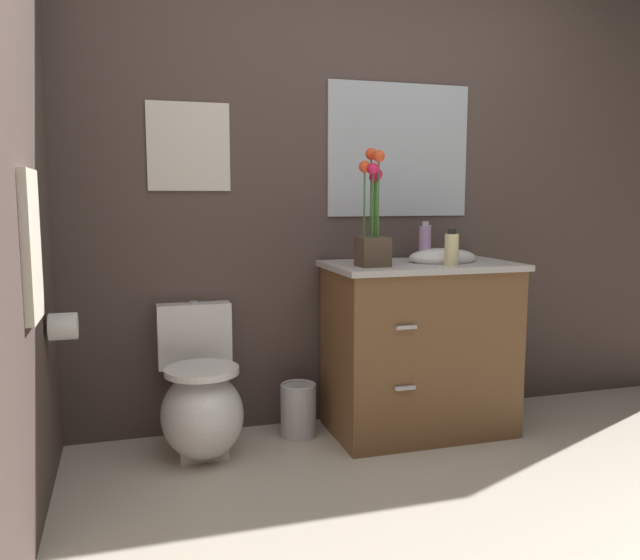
# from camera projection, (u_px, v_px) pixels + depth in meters

# --- Properties ---
(wall_back) EXTENTS (4.60, 0.05, 2.50)m
(wall_back) POSITION_uv_depth(u_px,v_px,m) (385.00, 188.00, 3.47)
(wall_back) COLOR #4C3D38
(wall_back) RESTS_ON ground_plane
(wall_left) EXTENTS (0.05, 4.40, 2.50)m
(wall_left) POSITION_uv_depth(u_px,v_px,m) (1.00, 181.00, 1.91)
(wall_left) COLOR #4C3D38
(wall_left) RESTS_ON ground_plane
(toilet) EXTENTS (0.38, 0.59, 0.69)m
(toilet) POSITION_uv_depth(u_px,v_px,m) (201.00, 403.00, 3.02)
(toilet) COLOR white
(toilet) RESTS_ON ground_plane
(vanity_cabinet) EXTENTS (0.94, 0.56, 1.05)m
(vanity_cabinet) POSITION_uv_depth(u_px,v_px,m) (420.00, 345.00, 3.29)
(vanity_cabinet) COLOR brown
(vanity_cabinet) RESTS_ON ground_plane
(flower_vase) EXTENTS (0.14, 0.14, 0.56)m
(flower_vase) POSITION_uv_depth(u_px,v_px,m) (373.00, 227.00, 3.03)
(flower_vase) COLOR #4C3D2D
(flower_vase) RESTS_ON vanity_cabinet
(soap_bottle) EXTENTS (0.07, 0.07, 0.18)m
(soap_bottle) POSITION_uv_depth(u_px,v_px,m) (452.00, 249.00, 3.08)
(soap_bottle) COLOR beige
(soap_bottle) RESTS_ON vanity_cabinet
(lotion_bottle) EXTENTS (0.06, 0.06, 0.20)m
(lotion_bottle) POSITION_uv_depth(u_px,v_px,m) (425.00, 242.00, 3.36)
(lotion_bottle) COLOR #B28CBF
(lotion_bottle) RESTS_ON vanity_cabinet
(trash_bin) EXTENTS (0.18, 0.18, 0.27)m
(trash_bin) POSITION_uv_depth(u_px,v_px,m) (298.00, 410.00, 3.24)
(trash_bin) COLOR #B7B7BC
(trash_bin) RESTS_ON ground_plane
(wall_poster) EXTENTS (0.40, 0.01, 0.42)m
(wall_poster) POSITION_uv_depth(u_px,v_px,m) (189.00, 147.00, 3.12)
(wall_poster) COLOR silver
(wall_mirror) EXTENTS (0.80, 0.01, 0.70)m
(wall_mirror) POSITION_uv_depth(u_px,v_px,m) (399.00, 150.00, 3.44)
(wall_mirror) COLOR #B2BCC6
(hanging_towel) EXTENTS (0.03, 0.28, 0.52)m
(hanging_towel) POSITION_uv_depth(u_px,v_px,m) (31.00, 246.00, 2.20)
(hanging_towel) COLOR beige
(toilet_paper_roll) EXTENTS (0.11, 0.11, 0.11)m
(toilet_paper_roll) POSITION_uv_depth(u_px,v_px,m) (63.00, 326.00, 2.61)
(toilet_paper_roll) COLOR white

